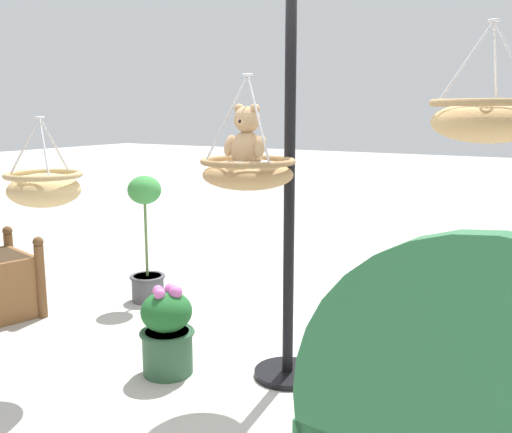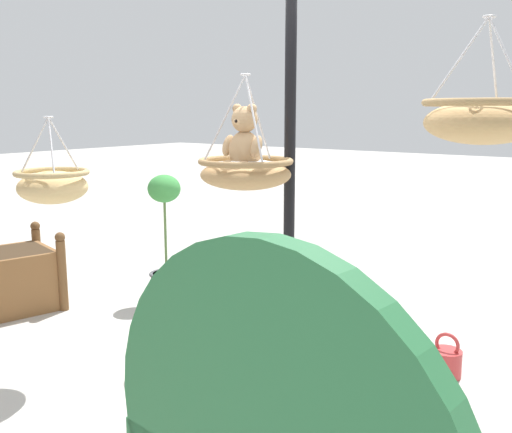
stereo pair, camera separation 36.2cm
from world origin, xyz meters
The scene contains 9 objects.
ground_plane centered at (0.00, 0.00, 0.00)m, with size 40.00×40.00×0.00m, color #ADAAA3.
display_pole_central centered at (-0.20, -0.01, 0.76)m, with size 0.44×0.44×2.44m.
hanging_basket_with_teddy centered at (-0.05, 0.24, 1.38)m, with size 0.57×0.57×0.68m.
teddy_bear centered at (-0.05, 0.26, 1.55)m, with size 0.27×0.25×0.40m.
hanging_basket_left_high centered at (-1.34, 0.05, 1.70)m, with size 0.57×0.57×0.60m.
hanging_basket_right_low centered at (1.12, 0.77, 1.26)m, with size 0.47×0.47×0.56m.
potted_plant_flowering_red centered at (0.52, 0.35, 0.29)m, with size 0.37×0.37×0.62m.
potted_plant_bushy_green centered at (1.63, -0.73, 0.56)m, with size 0.33×0.33×1.16m.
watering_can centered at (-1.02, -0.66, 0.10)m, with size 0.35×0.20×0.30m.
Camera 1 is at (-1.84, 3.16, 1.74)m, focal length 40.42 mm.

